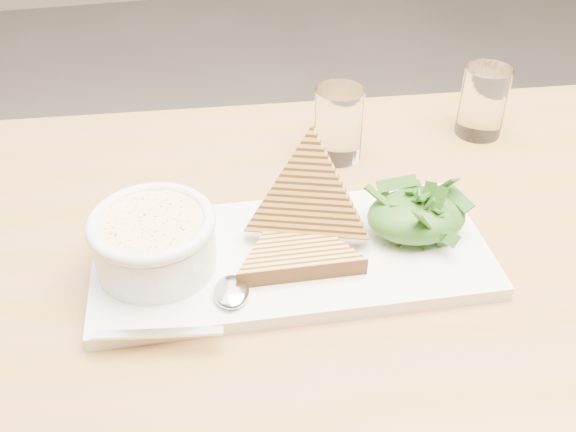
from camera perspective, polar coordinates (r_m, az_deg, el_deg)
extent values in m
cube|color=#A97247|center=(0.77, 9.99, -4.14)|extent=(1.19, 0.85, 0.04)
cylinder|color=#A97247|center=(1.25, -21.00, -10.32)|extent=(0.06, 0.06, 0.71)
cylinder|color=#A97247|center=(1.44, 23.04, -3.40)|extent=(0.06, 0.06, 0.71)
cube|color=white|center=(0.72, 0.35, -3.54)|extent=(0.45, 0.22, 0.02)
cylinder|color=white|center=(0.70, -11.72, -2.65)|extent=(0.13, 0.13, 0.05)
cylinder|color=#FCE09B|center=(0.68, -12.04, -0.68)|extent=(0.11, 0.11, 0.01)
torus|color=white|center=(0.68, -12.06, -0.55)|extent=(0.14, 0.14, 0.01)
ellipsoid|color=#194515|center=(0.75, 11.34, 0.02)|extent=(0.11, 0.09, 0.04)
ellipsoid|color=silver|center=(0.66, -5.04, -6.70)|extent=(0.04, 0.06, 0.01)
cube|color=silver|center=(0.64, -11.44, -10.16)|extent=(0.12, 0.03, 0.00)
cylinder|color=white|center=(0.89, 4.50, 8.17)|extent=(0.07, 0.07, 0.10)
cylinder|color=white|center=(0.98, 16.94, 9.69)|extent=(0.07, 0.07, 0.10)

